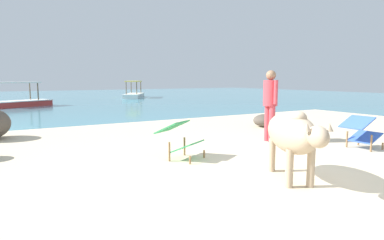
{
  "coord_description": "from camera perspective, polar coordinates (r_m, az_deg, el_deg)",
  "views": [
    {
      "loc": [
        -3.83,
        -3.34,
        1.47
      ],
      "look_at": [
        -0.08,
        3.0,
        0.55
      ],
      "focal_mm": 30.98,
      "sensor_mm": 36.0,
      "label": 1
    }
  ],
  "objects": [
    {
      "name": "sand_beach",
      "position": [
        5.29,
        17.77,
        -9.16
      ],
      "size": [
        18.0,
        14.0,
        0.04
      ],
      "primitive_type": "cube",
      "color": "beige",
      "rests_on": "ground"
    },
    {
      "name": "water_surface",
      "position": [
        25.67,
        -22.0,
        3.33
      ],
      "size": [
        60.0,
        36.0,
        0.03
      ],
      "primitive_type": "cube",
      "color": "teal",
      "rests_on": "ground"
    },
    {
      "name": "cow",
      "position": [
        4.86,
        16.86,
        -2.28
      ],
      "size": [
        1.15,
        1.74,
        1.0
      ],
      "rotation": [
        0.0,
        0.0,
        4.23
      ],
      "color": "tan",
      "rests_on": "sand_beach"
    },
    {
      "name": "deck_chair_near",
      "position": [
        7.54,
        27.07,
        -1.64
      ],
      "size": [
        0.78,
        0.56,
        0.68
      ],
      "rotation": [
        0.0,
        0.0,
        0.01
      ],
      "color": "olive",
      "rests_on": "sand_beach"
    },
    {
      "name": "deck_chair_far",
      "position": [
        5.94,
        -2.15,
        -3.02
      ],
      "size": [
        0.85,
        0.93,
        0.68
      ],
      "rotation": [
        0.0,
        0.0,
        5.24
      ],
      "color": "olive",
      "rests_on": "sand_beach"
    },
    {
      "name": "person_standing",
      "position": [
        7.7,
        13.33,
        3.33
      ],
      "size": [
        0.32,
        0.5,
        1.62
      ],
      "rotation": [
        0.0,
        0.0,
        2.94
      ],
      "color": "#CC3D47",
      "rests_on": "sand_beach"
    },
    {
      "name": "shore_rock_small",
      "position": [
        10.14,
        12.52,
        -0.08
      ],
      "size": [
        0.77,
        0.75,
        0.38
      ],
      "primitive_type": "ellipsoid",
      "rotation": [
        0.0,
        0.0,
        0.06
      ],
      "color": "brown",
      "rests_on": "sand_beach"
    },
    {
      "name": "boat_white",
      "position": [
        25.88,
        -9.97,
        4.41
      ],
      "size": [
        2.83,
        3.76,
        1.29
      ],
      "rotation": [
        0.0,
        0.0,
        1.05
      ],
      "color": "white",
      "rests_on": "water_surface"
    },
    {
      "name": "boat_red",
      "position": [
        19.42,
        -28.23,
        2.8
      ],
      "size": [
        3.81,
        2.62,
        1.29
      ],
      "rotation": [
        0.0,
        0.0,
        3.59
      ],
      "color": "#C63833",
      "rests_on": "water_surface"
    }
  ]
}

